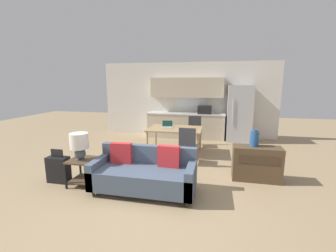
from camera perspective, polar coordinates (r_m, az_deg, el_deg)
name	(u,v)px	position (r m, az deg, el deg)	size (l,w,h in m)	color
ground_plane	(153,192)	(4.30, -3.70, -16.41)	(20.00, 20.00, 0.00)	#9E8460
wall_back	(187,100)	(8.39, 4.92, 6.69)	(6.40, 0.07, 2.70)	silver
kitchen_counter	(186,114)	(8.14, 4.68, 2.96)	(2.77, 0.65, 2.15)	beige
refrigerator	(239,114)	(7.98, 17.64, 3.04)	(0.80, 0.78, 1.89)	#B7BABC
dining_table	(175,130)	(6.28, 1.78, -1.07)	(1.48, 1.00, 0.72)	tan
couch	(145,173)	(4.24, -5.93, -11.81)	(1.86, 0.80, 0.85)	#3D2D1E
side_table	(84,168)	(4.73, -20.64, -9.84)	(0.51, 0.51, 0.52)	brown
table_lamp	(79,144)	(4.57, -21.60, -4.20)	(0.34, 0.34, 0.52)	#4C515B
credenza	(256,163)	(4.98, 21.55, -8.84)	(0.95, 0.39, 0.70)	brown
vase	(254,139)	(4.86, 21.09, -2.99)	(0.17, 0.17, 0.34)	#234C84
dining_chair_near_right	(188,144)	(5.44, 5.06, -4.66)	(0.43, 0.43, 0.94)	#38383D
dining_chair_far_right	(195,130)	(7.11, 6.77, -0.96)	(0.46, 0.46, 0.94)	#38383D
laptop	(167,126)	(6.38, -0.19, 0.10)	(0.35, 0.30, 0.20)	#B7BABC
suitcase	(58,169)	(5.08, -26.05, -9.81)	(0.43, 0.22, 0.68)	black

